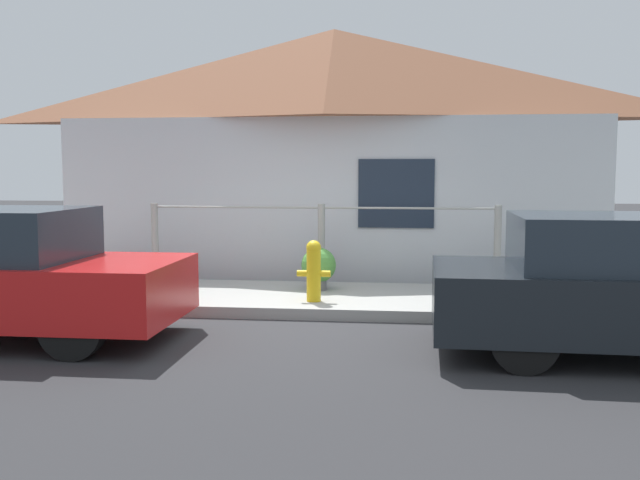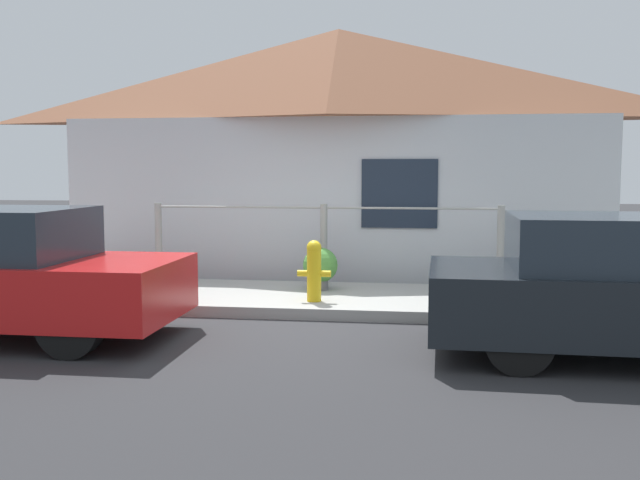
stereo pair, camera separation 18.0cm
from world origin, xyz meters
TOP-DOWN VIEW (x-y plane):
  - ground_plane at (0.00, 0.00)m, footprint 60.00×60.00m
  - sidewalk at (0.00, 1.00)m, footprint 24.00×2.01m
  - house at (0.00, 3.52)m, footprint 8.57×2.23m
  - fence at (0.00, 1.86)m, footprint 4.90×0.10m
  - fire_hydrant at (0.06, 0.50)m, footprint 0.41×0.18m
  - potted_plant_near_hydrant at (0.03, 1.31)m, footprint 0.46×0.46m

SIDE VIEW (x-z plane):
  - ground_plane at x=0.00m, z-range 0.00..0.00m
  - sidewalk at x=0.00m, z-range 0.00..0.14m
  - potted_plant_near_hydrant at x=0.03m, z-range 0.17..0.73m
  - fire_hydrant at x=0.06m, z-range 0.15..0.89m
  - fence at x=0.00m, z-range 0.19..1.30m
  - house at x=0.00m, z-range 1.08..5.03m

